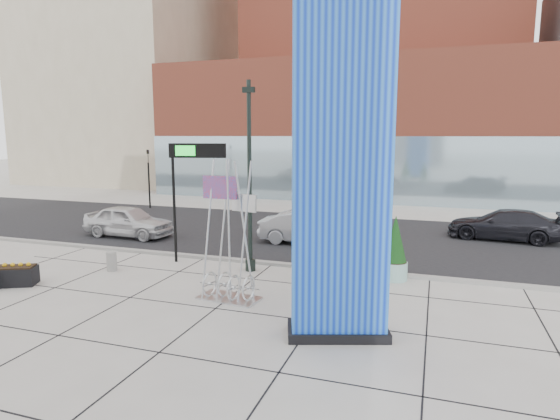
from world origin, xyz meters
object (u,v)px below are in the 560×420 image
(lamp_post, at_px, (250,195))
(car_silver_mid, at_px, (308,228))
(concrete_bollard, at_px, (112,261))
(blue_pylon, at_px, (341,176))
(car_white_west, at_px, (128,221))
(overhead_street_sign, at_px, (191,161))
(public_art_sculpture, at_px, (229,263))

(lamp_post, bearing_deg, car_silver_mid, 79.82)
(concrete_bollard, distance_m, car_silver_mid, 8.94)
(blue_pylon, xyz_separation_m, car_white_west, (-12.43, 8.33, -3.33))
(overhead_street_sign, distance_m, car_silver_mid, 6.79)
(car_white_west, xyz_separation_m, car_silver_mid, (9.01, 1.40, -0.03))
(lamp_post, bearing_deg, overhead_street_sign, 175.11)
(overhead_street_sign, bearing_deg, public_art_sculpture, -59.65)
(public_art_sculpture, distance_m, car_silver_mid, 8.14)
(lamp_post, xyz_separation_m, overhead_street_sign, (-2.54, 0.22, 1.22))
(car_silver_mid, bearing_deg, lamp_post, 166.79)
(blue_pylon, xyz_separation_m, car_silver_mid, (-3.42, 9.72, -3.36))
(public_art_sculpture, xyz_separation_m, overhead_street_sign, (-3.09, 3.32, 2.95))
(public_art_sculpture, distance_m, car_white_west, 10.97)
(blue_pylon, xyz_separation_m, lamp_post, (-4.32, 4.71, -1.23))
(lamp_post, height_order, public_art_sculpture, lamp_post)
(lamp_post, distance_m, overhead_street_sign, 2.83)
(lamp_post, distance_m, car_white_west, 9.13)
(lamp_post, relative_size, car_white_west, 1.53)
(overhead_street_sign, relative_size, car_silver_mid, 1.04)
(public_art_sculpture, bearing_deg, overhead_street_sign, 139.63)
(blue_pylon, bearing_deg, concrete_bollard, 143.66)
(blue_pylon, xyz_separation_m, concrete_bollard, (-9.32, 3.03, -3.75))
(lamp_post, bearing_deg, concrete_bollard, -161.43)
(car_silver_mid, bearing_deg, car_white_west, 95.79)
(car_white_west, bearing_deg, public_art_sculpture, -126.06)
(lamp_post, relative_size, car_silver_mid, 1.54)
(car_white_west, bearing_deg, lamp_post, -112.27)
(public_art_sculpture, distance_m, concrete_bollard, 5.78)
(public_art_sculpture, bearing_deg, blue_pylon, -16.24)
(overhead_street_sign, relative_size, car_white_west, 1.04)
(public_art_sculpture, bearing_deg, car_white_west, 148.89)
(car_white_west, bearing_deg, concrete_bollard, -147.82)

